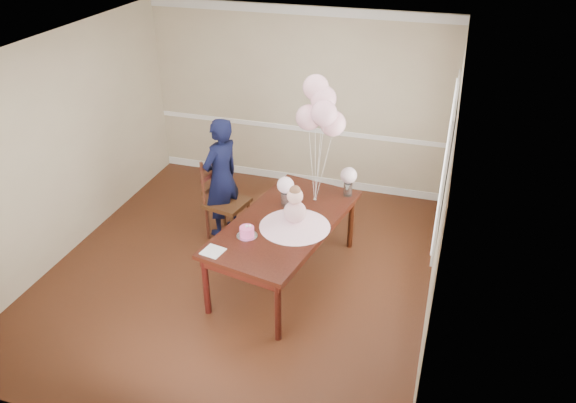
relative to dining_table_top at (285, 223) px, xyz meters
The scene contains 52 objects.
floor 0.95m from the dining_table_top, behind, with size 4.50×5.00×0.00m, color #35180D.
ceiling 2.02m from the dining_table_top, behind, with size 4.50×5.00×0.02m, color white.
wall_back 2.58m from the dining_table_top, 102.89° to the left, with size 4.50×0.02×2.70m, color tan.
wall_front 2.67m from the dining_table_top, 102.41° to the right, with size 4.50×0.02×2.70m, color tan.
wall_left 2.87m from the dining_table_top, behind, with size 0.02×5.00×2.70m, color tan.
wall_right 1.79m from the dining_table_top, ahead, with size 0.02×5.00×2.70m, color tan.
chair_rail_trim 2.51m from the dining_table_top, 102.94° to the left, with size 4.50×0.02×0.07m, color white.
crown_molding 3.12m from the dining_table_top, 102.94° to the left, with size 4.50×0.02×0.12m, color silver.
baseboard_trim 2.60m from the dining_table_top, 102.94° to the left, with size 4.50×0.02×0.12m, color white.
window_frame 1.90m from the dining_table_top, 15.14° to the left, with size 0.02×1.66×1.56m, color silver.
window_blinds 1.88m from the dining_table_top, 15.30° to the left, with size 0.01×1.50×1.40m, color white.
dining_table_top is the anchor object (origin of this frame).
table_apron 0.08m from the dining_table_top, behind, with size 0.95×2.00×0.11m, color black.
table_leg_fl 1.14m from the dining_table_top, 125.48° to the right, with size 0.07×0.07×0.74m, color black.
table_leg_fr 1.14m from the dining_table_top, 76.40° to the right, with size 0.07×0.07×0.74m, color black.
table_leg_bl 1.14m from the dining_table_top, 103.60° to the left, with size 0.07×0.07×0.74m, color black.
table_leg_br 1.14m from the dining_table_top, 54.52° to the left, with size 0.07×0.07×0.74m, color black.
baby_skirt 0.18m from the dining_table_top, 29.38° to the right, with size 0.80×0.80×0.11m, color #F6B5CB.
baby_torso 0.27m from the dining_table_top, 29.38° to the right, with size 0.25×0.25×0.25m, color pink.
baby_head 0.45m from the dining_table_top, 29.38° to the right, with size 0.18×0.18×0.18m, color #FCBCAE.
baby_hair 0.51m from the dining_table_top, 29.38° to the right, with size 0.13×0.13×0.13m, color brown.
cake_platter 0.52m from the dining_table_top, 124.90° to the right, with size 0.23×0.23×0.01m, color silver.
birthday_cake 0.53m from the dining_table_top, 124.90° to the right, with size 0.16×0.16×0.11m, color #FF50A5.
cake_flower_a 0.54m from the dining_table_top, 124.90° to the right, with size 0.03×0.03×0.03m, color white.
cake_flower_b 0.51m from the dining_table_top, 122.51° to the right, with size 0.03×0.03×0.03m, color white.
rose_vase_near 0.37m from the dining_table_top, 105.62° to the left, with size 0.11×0.11×0.17m, color silver.
roses_near 0.46m from the dining_table_top, 105.62° to the left, with size 0.20×0.20×0.20m, color #F8D0E1.
rose_vase_far 0.99m from the dining_table_top, 54.97° to the left, with size 0.11×0.11×0.17m, color silver.
roses_far 1.03m from the dining_table_top, 54.97° to the left, with size 0.20×0.20×0.20m, color beige.
napkin 0.97m from the dining_table_top, 123.32° to the right, with size 0.21×0.21×0.01m, color white.
balloon_weight 0.59m from the dining_table_top, 68.75° to the left, with size 0.04×0.04×0.02m, color silver.
balloon_a 1.22m from the dining_table_top, 79.06° to the left, with size 0.29×0.29×0.29m, color #F2ACBB.
balloon_b 1.31m from the dining_table_top, 57.26° to the left, with size 0.29×0.29×0.29m, color #F8B0C7.
balloon_c 1.47m from the dining_table_top, 68.60° to the left, with size 0.29×0.29×0.29m, color #F8B0C3.
balloon_d 1.56m from the dining_table_top, 77.35° to the left, with size 0.29×0.29×0.29m, color #FFB4C6.
balloon_e 1.25m from the dining_table_top, 57.41° to the left, with size 0.29×0.29×0.29m, color #FFB4C4.
balloon_ribbon_a 0.75m from the dining_table_top, 73.86° to the left, with size 0.00×0.00×0.88m, color white.
balloon_ribbon_b 0.78m from the dining_table_top, 63.11° to the left, with size 0.00×0.00×0.99m, color silver.
balloon_ribbon_c 0.87m from the dining_table_top, 68.67° to the left, with size 0.00×0.00×1.09m, color silver.
balloon_ribbon_d 0.91m from the dining_table_top, 73.44° to the left, with size 0.00×0.00×1.20m, color white.
balloon_ribbon_e 0.79m from the dining_table_top, 62.54° to the left, with size 0.00×0.00×0.83m, color silver.
dining_chair_seat 1.22m from the dining_table_top, 146.50° to the left, with size 0.48×0.48×0.05m, color #3B2010.
chair_leg_fl 1.43m from the dining_table_top, 157.69° to the left, with size 0.04×0.04×0.47m, color #34140E.
chair_leg_fr 1.08m from the dining_table_top, 153.08° to the left, with size 0.04×0.04×0.47m, color #331C0D.
chair_leg_bl 1.55m from the dining_table_top, 142.25° to the left, with size 0.04×0.04×0.47m, color #3C1E10.
chair_leg_br 1.23m from the dining_table_top, 133.16° to the left, with size 0.04×0.04×0.47m, color #3E2111.
chair_back_post_l 1.35m from the dining_table_top, 157.87° to the left, with size 0.04×0.04×0.61m, color #3C1B10.
chair_back_post_r 1.48m from the dining_table_top, 142.63° to the left, with size 0.04×0.04×0.61m, color #351B0E.
chair_slat_low 1.40m from the dining_table_top, 149.91° to the left, with size 0.03×0.44×0.05m, color #32190D.
chair_slat_mid 1.40m from the dining_table_top, 149.91° to the left, with size 0.03×0.44×0.05m, color #3D1510.
chair_slat_top 1.42m from the dining_table_top, 149.91° to the left, with size 0.03×0.44×0.05m, color #34140E.
woman 1.32m from the dining_table_top, 145.93° to the left, with size 0.59×0.39×1.63m, color black.
Camera 1 is at (2.19, -5.15, 4.14)m, focal length 35.00 mm.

